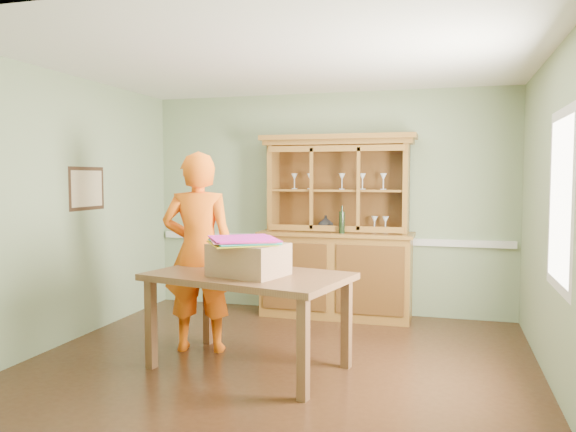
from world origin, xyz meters
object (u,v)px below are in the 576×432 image
(dining_table, at_px, (249,285))
(cardboard_box, at_px, (249,259))
(china_hutch, at_px, (336,253))
(person, at_px, (199,252))

(dining_table, bearing_deg, cardboard_box, -55.58)
(china_hutch, height_order, cardboard_box, china_hutch)
(china_hutch, bearing_deg, cardboard_box, -99.39)
(china_hutch, bearing_deg, person, -121.20)
(china_hutch, distance_m, dining_table, 2.07)
(dining_table, xyz_separation_m, cardboard_box, (0.03, -0.09, 0.23))
(china_hutch, height_order, dining_table, china_hutch)
(cardboard_box, bearing_deg, person, 146.82)
(cardboard_box, xyz_separation_m, person, (-0.67, 0.44, -0.02))
(cardboard_box, relative_size, person, 0.31)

